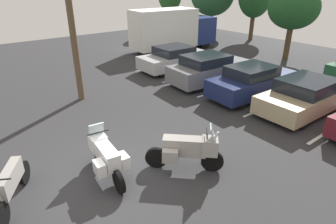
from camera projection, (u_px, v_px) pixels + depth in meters
name	position (u px, v px, depth m)	size (l,w,h in m)	color
ground	(109.00, 177.00, 8.25)	(44.00, 44.00, 0.10)	#2D2D30
motorcycle_touring	(106.00, 156.00, 7.98)	(2.16, 0.95, 1.38)	black
motorcycle_second	(11.00, 184.00, 6.98)	(2.01, 1.23, 1.28)	black
motorcycle_third	(188.00, 149.00, 8.22)	(1.68, 1.71, 1.45)	black
parking_stripes	(252.00, 94.00, 14.00)	(13.67, 4.78, 0.01)	silver
car_silver	(175.00, 58.00, 17.53)	(2.03, 4.46, 1.43)	#B7B7BC
car_grey	(209.00, 69.00, 15.29)	(2.17, 4.67, 1.53)	slate
car_navy	(253.00, 81.00, 13.45)	(2.01, 4.63, 1.50)	navy
car_tan	(307.00, 95.00, 11.99)	(2.06, 4.87, 1.42)	tan
box_truck	(172.00, 29.00, 21.91)	(2.75, 6.83, 3.08)	navy
utility_pole	(70.00, 15.00, 11.91)	(1.80, 0.27, 7.14)	brown
tree_center_left	(294.00, 8.00, 18.87)	(3.27, 3.27, 4.72)	#4C3823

